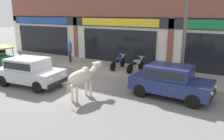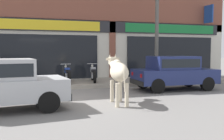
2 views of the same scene
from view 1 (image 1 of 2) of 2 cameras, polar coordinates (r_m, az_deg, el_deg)
The scene contains 10 objects.
ground_plane at distance 12.07m, azimuth -10.68°, elevation -3.42°, with size 90.00×90.00×0.00m, color slate.
sidewalk at distance 14.92m, azimuth -1.39°, elevation 0.69°, with size 19.00×3.02×0.17m, color gray.
cow at distance 9.66m, azimuth -7.68°, elevation -1.67°, with size 0.71×2.15×1.61m.
car_0 at distance 12.09m, azimuth -20.79°, elevation -0.10°, with size 3.73×1.96×1.46m.
car_1 at distance 10.10m, azimuth 14.97°, elevation -2.45°, with size 3.67×1.74×1.46m.
auto_rickshaw at distance 16.68m, azimuth -26.87°, elevation 2.62°, with size 2.13×1.53×1.52m.
motorcycle_0 at distance 14.15m, azimuth 1.55°, elevation 1.86°, with size 0.52×1.81×0.88m.
motorcycle_1 at distance 13.56m, azimuth 6.18°, elevation 1.20°, with size 0.58×1.80×0.88m.
pedestrian at distance 16.32m, azimuth -10.95°, elevation 5.48°, with size 0.47×0.32×1.60m.
utility_pole at distance 11.35m, azimuth 18.65°, elevation 11.97°, with size 0.18×0.18×6.29m, color #595651.
Camera 1 is at (7.62, -8.59, 3.73)m, focal length 35.00 mm.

